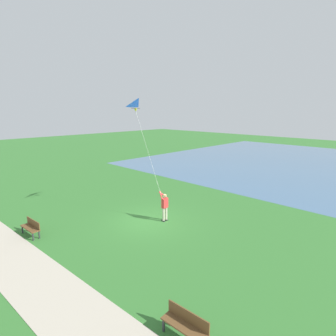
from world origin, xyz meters
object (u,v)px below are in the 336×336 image
Objects in this scene: person_kite_flyer at (165,205)px; park_bench_far_walkway at (186,323)px; flying_kite at (139,105)px; park_bench_near_walkway at (31,227)px.

person_kite_flyer reaches higher than park_bench_far_walkway.
flying_kite is 12.52m from park_bench_far_walkway.
flying_kite is 3.72× the size of park_bench_far_walkway.
flying_kite reaches higher than park_bench_near_walkway.
flying_kite is (-0.02, -2.30, 5.97)m from person_kite_flyer.
park_bench_far_walkway is (5.81, 8.98, -6.50)m from flying_kite.
person_kite_flyer is 1.20× the size of park_bench_far_walkway.
park_bench_near_walkway is (6.49, -3.80, -0.54)m from person_kite_flyer.
flying_kite is 3.72× the size of park_bench_near_walkway.
person_kite_flyer is at bearing -130.90° from park_bench_far_walkway.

